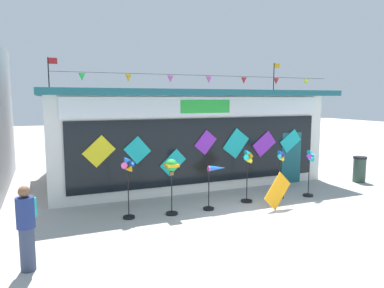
{
  "coord_description": "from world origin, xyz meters",
  "views": [
    {
      "loc": [
        -5.45,
        -7.59,
        3.31
      ],
      "look_at": [
        -1.01,
        3.03,
        1.84
      ],
      "focal_mm": 33.15,
      "sensor_mm": 36.0,
      "label": 1
    }
  ],
  "objects": [
    {
      "name": "wind_spinner_right",
      "position": [
        1.72,
        1.94,
        1.05
      ],
      "size": [
        0.38,
        0.32,
        1.63
      ],
      "color": "black",
      "rests_on": "ground_plane"
    },
    {
      "name": "ground_plane",
      "position": [
        0.0,
        0.0,
        0.0
      ],
      "size": [
        80.0,
        80.0,
        0.0
      ],
      "primitive_type": "plane",
      "color": "#ADAAA5"
    },
    {
      "name": "wind_spinner_far_left",
      "position": [
        -3.39,
        1.86,
        1.2
      ],
      "size": [
        0.43,
        0.33,
        1.74
      ],
      "color": "black",
      "rests_on": "ground_plane"
    },
    {
      "name": "wind_spinner_center_left",
      "position": [
        -0.83,
        1.73,
        0.92
      ],
      "size": [
        0.71,
        0.33,
        1.34
      ],
      "color": "black",
      "rests_on": "ground_plane"
    },
    {
      "name": "wind_spinner_far_right",
      "position": [
        2.78,
        1.73,
        1.06
      ],
      "size": [
        0.42,
        0.34,
        1.61
      ],
      "color": "black",
      "rests_on": "ground_plane"
    },
    {
      "name": "wind_spinner_center_right",
      "position": [
        0.47,
        1.96,
        1.15
      ],
      "size": [
        0.44,
        0.36,
        1.71
      ],
      "color": "black",
      "rests_on": "ground_plane"
    },
    {
      "name": "wind_spinner_left",
      "position": [
        -2.18,
        1.74,
        1.26
      ],
      "size": [
        0.36,
        0.36,
        1.62
      ],
      "color": "black",
      "rests_on": "ground_plane"
    },
    {
      "name": "display_kite_on_ground",
      "position": [
        0.95,
        1.01,
        0.55
      ],
      "size": [
        1.11,
        0.26,
        1.11
      ],
      "primitive_type": "cube",
      "rotation": [
        -0.23,
        0.79,
        0.0
      ],
      "color": "orange",
      "rests_on": "ground_plane"
    },
    {
      "name": "trash_bin",
      "position": [
        6.1,
        2.65,
        0.52
      ],
      "size": [
        0.52,
        0.52,
        1.03
      ],
      "color": "#2D4238",
      "rests_on": "ground_plane"
    },
    {
      "name": "person_near_camera",
      "position": [
        -5.86,
        -0.32,
        0.89
      ],
      "size": [
        0.37,
        0.47,
        1.68
      ],
      "rotation": [
        0.0,
        0.0,
        6.01
      ],
      "color": "#333D56",
      "rests_on": "ground_plane"
    },
    {
      "name": "kite_shop_building",
      "position": [
        -0.27,
        6.5,
        1.83
      ],
      "size": [
        10.77,
        6.67,
        4.98
      ],
      "color": "silver",
      "rests_on": "ground_plane"
    }
  ]
}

